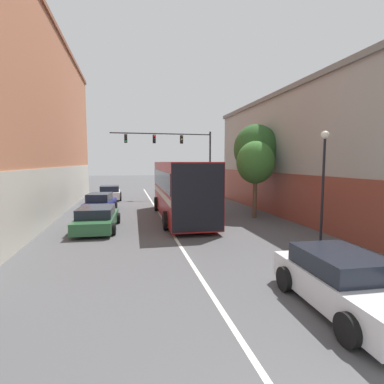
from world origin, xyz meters
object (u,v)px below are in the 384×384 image
Objects in this scene: parked_car_left_mid at (110,193)px; street_tree_far at (256,149)px; traffic_signal_gantry at (178,148)px; street_lamp at (323,178)px; parked_car_left_near at (100,203)px; bus at (181,187)px; parked_car_left_far at (97,218)px; street_tree_near at (255,163)px; hatchback_foreground at (344,283)px.

street_tree_far is (10.30, -9.84, 3.78)m from parked_car_left_mid.
street_lamp is at bearing -80.96° from traffic_signal_gantry.
parked_car_left_near is at bearing 164.94° from street_tree_far.
street_lamp is (9.45, -18.33, 2.25)m from parked_car_left_mid.
bus reaches higher than parked_car_left_far.
traffic_signal_gantry is 18.74m from street_lamp.
parked_car_left_near is at bearing 154.81° from street_tree_near.
traffic_signal_gantry is 10.62m from street_tree_far.
street_tree_near reaches higher than street_lamp.
street_lamp is at bearing -28.01° from hatchback_foreground.
street_lamp is 0.99× the size of street_tree_near.
parked_car_left_near is (-5.22, 3.70, -1.36)m from bus.
parked_car_left_far is 0.98× the size of street_lamp.
parked_car_left_mid is at bearing 25.84° from bus.
hatchback_foreground is at bearing -165.04° from parked_car_left_mid.
parked_car_left_mid is 0.65× the size of street_tree_far.
hatchback_foreground is 12.26m from street_tree_near.
parked_car_left_mid is 0.83× the size of street_lamp.
street_tree_near is (2.88, 11.58, 2.83)m from hatchback_foreground.
parked_car_left_near is 0.84× the size of street_tree_near.
parked_car_left_far is 15.19m from traffic_signal_gantry.
street_tree_far is at bearing -79.85° from bus.
street_tree_near is at bearing 89.64° from street_lamp.
hatchback_foreground is 23.64m from traffic_signal_gantry.
traffic_signal_gantry reaches higher than street_tree_near.
bus is 2.21× the size of parked_car_left_far.
street_tree_near is at bearing -11.62° from hatchback_foreground.
traffic_signal_gantry is at bearing 2.57° from hatchback_foreground.
parked_car_left_mid is 0.40× the size of traffic_signal_gantry.
parked_car_left_far is at bearing 179.09° from parked_car_left_mid.
street_tree_far is (3.77, -9.91, -0.53)m from traffic_signal_gantry.
parked_car_left_near is 10.73m from traffic_signal_gantry.
parked_car_left_mid is at bearing -179.42° from traffic_signal_gantry.
street_lamp is (2.93, -18.40, -2.07)m from traffic_signal_gantry.
street_tree_far reaches higher than hatchback_foreground.
traffic_signal_gantry reaches higher than street_tree_far.
bus is 5.57m from parked_car_left_far.
parked_car_left_far is (0.32, -5.96, -0.03)m from parked_car_left_near.
street_tree_far reaches higher than parked_car_left_mid.
traffic_signal_gantry is at bearing -23.60° from parked_car_left_far.
bus is at bearing -98.54° from traffic_signal_gantry.
hatchback_foreground reaches higher than parked_car_left_near.
street_tree_near reaches higher than hatchback_foreground.
parked_car_left_near is 11.20m from street_tree_near.
bus is at bearing 168.80° from street_tree_near.
parked_car_left_mid is 0.84× the size of parked_car_left_far.
street_tree_near is 0.79× the size of street_tree_far.
street_lamp is at bearing -116.70° from parked_car_left_far.
bus is at bearing -171.03° from street_tree_far.
bus is 1.70× the size of street_tree_far.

